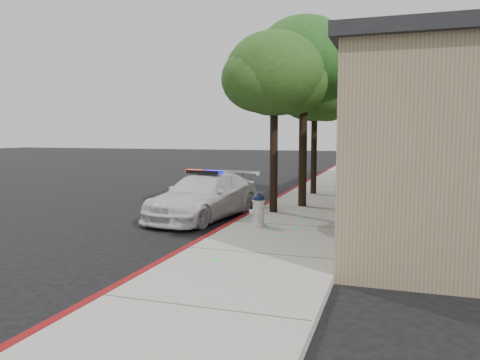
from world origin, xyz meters
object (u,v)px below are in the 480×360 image
at_px(fire_hydrant, 259,210).
at_px(street_tree_mid, 304,64).
at_px(police_car, 204,196).
at_px(street_tree_far, 316,95).
at_px(street_tree_near, 275,78).
at_px(clapboard_building, 474,144).

height_order(fire_hydrant, street_tree_mid, street_tree_mid).
bearing_deg(police_car, street_tree_far, 76.35).
xyz_separation_m(street_tree_near, street_tree_mid, (0.60, 1.47, 0.58)).
xyz_separation_m(fire_hydrant, street_tree_near, (-0.16, 2.21, 3.55)).
xyz_separation_m(clapboard_building, street_tree_far, (-5.52, 0.50, 1.86)).
bearing_deg(police_car, street_tree_near, 34.37).
bearing_deg(fire_hydrant, clapboard_building, 26.87).
height_order(clapboard_building, street_tree_far, street_tree_far).
bearing_deg(street_tree_near, clapboard_building, 34.88).
xyz_separation_m(clapboard_building, street_tree_mid, (-5.39, -2.70, 2.57)).
height_order(street_tree_near, street_tree_far, street_tree_near).
xyz_separation_m(clapboard_building, street_tree_near, (-5.98, -4.17, 2.00)).
relative_size(clapboard_building, street_tree_mid, 3.46).
height_order(clapboard_building, police_car, clapboard_building).
distance_m(police_car, street_tree_near, 4.04).
bearing_deg(street_tree_far, street_tree_near, -95.60).
bearing_deg(police_car, clapboard_building, 41.91).
distance_m(police_car, street_tree_mid, 5.29).
distance_m(fire_hydrant, street_tree_near, 4.19).
relative_size(clapboard_building, street_tree_near, 3.92).
bearing_deg(street_tree_mid, street_tree_near, -112.07).
distance_m(clapboard_building, street_tree_far, 5.85).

